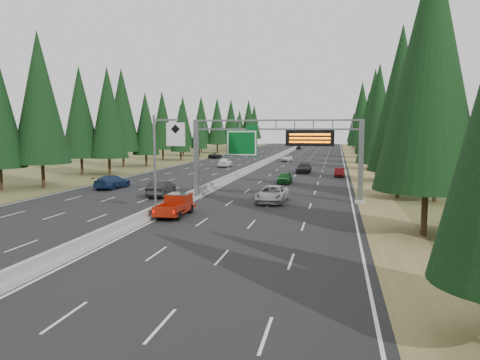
# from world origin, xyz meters

# --- Properties ---
(road) EXTENTS (32.00, 260.00, 0.08)m
(road) POSITION_xyz_m (0.00, 80.00, 0.04)
(road) COLOR black
(road) RESTS_ON ground
(shoulder_right) EXTENTS (3.60, 260.00, 0.06)m
(shoulder_right) POSITION_xyz_m (17.80, 80.00, 0.03)
(shoulder_right) COLOR olive
(shoulder_right) RESTS_ON ground
(shoulder_left) EXTENTS (3.60, 260.00, 0.06)m
(shoulder_left) POSITION_xyz_m (-17.80, 80.00, 0.03)
(shoulder_left) COLOR #505326
(shoulder_left) RESTS_ON ground
(median_barrier) EXTENTS (0.70, 260.00, 0.85)m
(median_barrier) POSITION_xyz_m (0.00, 80.00, 0.41)
(median_barrier) COLOR gray
(median_barrier) RESTS_ON road
(sign_gantry) EXTENTS (16.75, 0.98, 7.80)m
(sign_gantry) POSITION_xyz_m (8.92, 34.88, 5.27)
(sign_gantry) COLOR slate
(sign_gantry) RESTS_ON road
(hov_sign_pole) EXTENTS (2.80, 0.50, 8.00)m
(hov_sign_pole) POSITION_xyz_m (0.58, 24.97, 4.72)
(hov_sign_pole) COLOR slate
(hov_sign_pole) RESTS_ON road
(tree_row_right) EXTENTS (11.90, 241.28, 18.89)m
(tree_row_right) POSITION_xyz_m (21.95, 75.62, 9.30)
(tree_row_right) COLOR black
(tree_row_right) RESTS_ON ground
(tree_row_left) EXTENTS (11.61, 240.69, 18.56)m
(tree_row_left) POSITION_xyz_m (-22.01, 70.24, 9.26)
(tree_row_left) COLOR black
(tree_row_left) RESTS_ON ground
(silver_minivan) EXTENTS (2.83, 5.72, 1.56)m
(silver_minivan) POSITION_xyz_m (8.12, 33.89, 0.86)
(silver_minivan) COLOR #B7B7BC
(silver_minivan) RESTS_ON road
(red_pickup) EXTENTS (1.86, 5.22, 1.70)m
(red_pickup) POSITION_xyz_m (1.50, 25.82, 1.02)
(red_pickup) COLOR black
(red_pickup) RESTS_ON road
(car_ahead_green) EXTENTS (1.77, 4.21, 1.42)m
(car_ahead_green) POSITION_xyz_m (7.58, 49.64, 0.79)
(car_ahead_green) COLOR #176625
(car_ahead_green) RESTS_ON road
(car_ahead_dkred) EXTENTS (1.56, 3.96, 1.28)m
(car_ahead_dkred) POSITION_xyz_m (14.50, 59.60, 0.72)
(car_ahead_dkred) COLOR #600D0F
(car_ahead_dkred) RESTS_ON road
(car_ahead_dkgrey) EXTENTS (2.34, 5.38, 1.54)m
(car_ahead_dkgrey) POSITION_xyz_m (8.98, 64.53, 0.85)
(car_ahead_dkgrey) COLOR black
(car_ahead_dkgrey) RESTS_ON road
(car_ahead_white) EXTENTS (2.80, 5.21, 1.39)m
(car_ahead_white) POSITION_xyz_m (3.56, 90.38, 0.78)
(car_ahead_white) COLOR silver
(car_ahead_white) RESTS_ON road
(car_ahead_far) EXTENTS (1.73, 3.85, 1.28)m
(car_ahead_far) POSITION_xyz_m (1.50, 149.20, 0.72)
(car_ahead_far) COLOR black
(car_ahead_far) RESTS_ON road
(car_onc_near) EXTENTS (2.05, 5.07, 1.64)m
(car_onc_near) POSITION_xyz_m (-3.61, 35.50, 0.90)
(car_onc_near) COLOR black
(car_onc_near) RESTS_ON road
(car_onc_blue) EXTENTS (2.67, 5.57, 1.57)m
(car_onc_blue) POSITION_xyz_m (-11.52, 40.39, 0.86)
(car_onc_blue) COLOR navy
(car_onc_blue) RESTS_ON road
(car_onc_white) EXTENTS (2.06, 4.87, 1.64)m
(car_onc_white) POSITION_xyz_m (-5.87, 73.17, 0.90)
(car_onc_white) COLOR white
(car_onc_white) RESTS_ON road
(car_onc_far) EXTENTS (2.57, 4.80, 1.28)m
(car_onc_far) POSITION_xyz_m (-14.01, 97.13, 0.72)
(car_onc_far) COLOR black
(car_onc_far) RESTS_ON road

